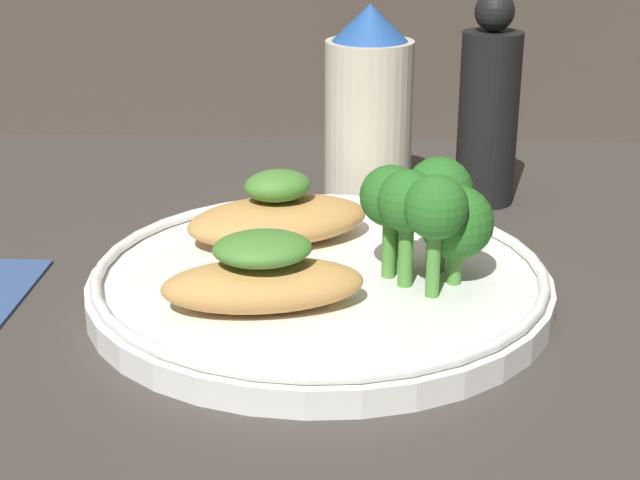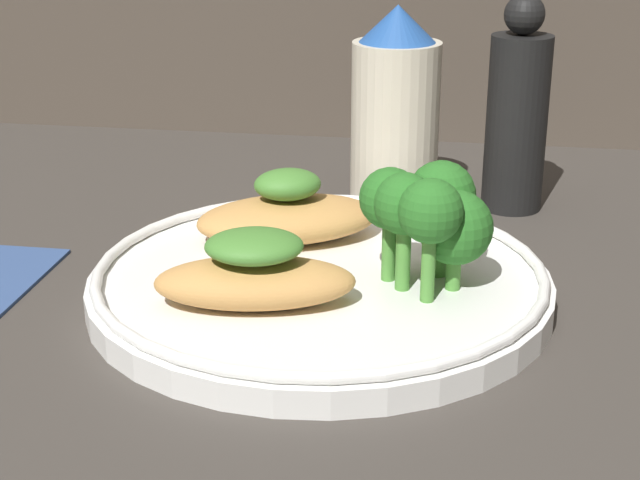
# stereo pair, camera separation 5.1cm
# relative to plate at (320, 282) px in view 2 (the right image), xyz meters

# --- Properties ---
(ground_plane) EXTENTS (1.80, 1.80, 0.01)m
(ground_plane) POSITION_rel_plate_xyz_m (0.00, 0.00, -0.01)
(ground_plane) COLOR #3D3833
(plate) EXTENTS (0.25, 0.25, 0.02)m
(plate) POSITION_rel_plate_xyz_m (0.00, 0.00, 0.00)
(plate) COLOR white
(plate) RESTS_ON ground_plane
(grilled_meat_front) EXTENTS (0.11, 0.06, 0.04)m
(grilled_meat_front) POSITION_rel_plate_xyz_m (-0.03, -0.04, 0.02)
(grilled_meat_front) COLOR tan
(grilled_meat_front) RESTS_ON plate
(grilled_meat_middle) EXTENTS (0.12, 0.09, 0.04)m
(grilled_meat_middle) POSITION_rel_plate_xyz_m (-0.03, 0.05, 0.02)
(grilled_meat_middle) COLOR tan
(grilled_meat_middle) RESTS_ON plate
(broccoli_bunch) EXTENTS (0.07, 0.07, 0.06)m
(broccoli_bunch) POSITION_rel_plate_xyz_m (0.06, -0.00, 0.04)
(broccoli_bunch) COLOR #4C8E38
(broccoli_bunch) RESTS_ON plate
(sauce_bottle) EXTENTS (0.06, 0.06, 0.13)m
(sauce_bottle) POSITION_rel_plate_xyz_m (0.02, 0.17, 0.05)
(sauce_bottle) COLOR beige
(sauce_bottle) RESTS_ON ground_plane
(pepper_grinder) EXTENTS (0.04, 0.04, 0.14)m
(pepper_grinder) POSITION_rel_plate_xyz_m (0.10, 0.17, 0.05)
(pepper_grinder) COLOR black
(pepper_grinder) RESTS_ON ground_plane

